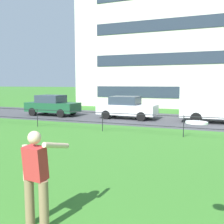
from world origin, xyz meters
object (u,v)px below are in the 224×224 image
at_px(car_dark_green_far_right, 52,105).
at_px(panel_van_far_left, 224,102).
at_px(frisbee, 197,123).
at_px(person_thrower, 36,176).
at_px(car_white_right, 127,107).

distance_m(car_dark_green_far_right, panel_van_far_left, 11.95).
relative_size(frisbee, car_dark_green_far_right, 0.09).
relative_size(person_thrower, car_white_right, 0.41).
distance_m(person_thrower, car_white_right, 13.63).
xyz_separation_m(person_thrower, car_dark_green_far_right, (-8.51, 13.02, -0.11)).
height_order(frisbee, car_dark_green_far_right, frisbee).
distance_m(frisbee, car_dark_green_far_right, 17.19).
xyz_separation_m(person_thrower, frisbee, (2.52, -0.11, 1.06)).
height_order(car_dark_green_far_right, panel_van_far_left, panel_van_far_left).
height_order(person_thrower, frisbee, frisbee).
xyz_separation_m(frisbee, panel_van_far_left, (0.91, 13.70, -0.68)).
xyz_separation_m(frisbee, car_dark_green_far_right, (-11.02, 13.14, -1.17)).
bearing_deg(panel_van_far_left, person_thrower, -104.14).
bearing_deg(car_dark_green_far_right, frisbee, -50.00).
bearing_deg(car_white_right, car_dark_green_far_right, -176.66).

